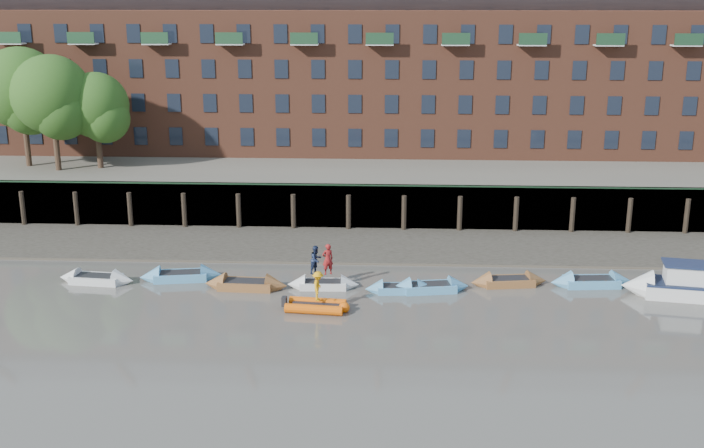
# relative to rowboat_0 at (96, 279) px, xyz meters

# --- Properties ---
(ground) EXTENTS (220.00, 220.00, 0.00)m
(ground) POSITION_rel_rowboat_0_xyz_m (16.38, -9.78, -0.24)
(ground) COLOR #57534C
(ground) RESTS_ON ground
(foreshore) EXTENTS (110.00, 8.00, 0.50)m
(foreshore) POSITION_rel_rowboat_0_xyz_m (16.38, 8.22, -0.24)
(foreshore) COLOR #3D382F
(foreshore) RESTS_ON ground
(mud_band) EXTENTS (110.00, 1.60, 0.10)m
(mud_band) POSITION_rel_rowboat_0_xyz_m (16.38, 4.82, -0.24)
(mud_band) COLOR #4C4336
(mud_band) RESTS_ON ground
(river_wall) EXTENTS (110.00, 1.23, 3.30)m
(river_wall) POSITION_rel_rowboat_0_xyz_m (16.38, 12.60, 1.36)
(river_wall) COLOR #2D2A26
(river_wall) RESTS_ON ground
(bank_terrace) EXTENTS (110.00, 28.00, 3.20)m
(bank_terrace) POSITION_rel_rowboat_0_xyz_m (16.38, 26.22, 1.36)
(bank_terrace) COLOR #5E594D
(bank_terrace) RESTS_ON ground
(apartment_terrace) EXTENTS (80.60, 15.56, 20.98)m
(apartment_terrace) POSITION_rel_rowboat_0_xyz_m (16.38, 27.22, 12.59)
(apartment_terrace) COLOR brown
(apartment_terrace) RESTS_ON bank_terrace
(tree_cluster) EXTENTS (11.76, 7.74, 9.40)m
(tree_cluster) POSITION_rel_rowboat_0_xyz_m (-9.24, 17.57, 8.77)
(tree_cluster) COLOR #3A281C
(tree_cluster) RESTS_ON bank_terrace
(rowboat_0) EXTENTS (4.69, 1.77, 1.33)m
(rowboat_0) POSITION_rel_rowboat_0_xyz_m (0.00, 0.00, 0.00)
(rowboat_0) COLOR silver
(rowboat_0) RESTS_ON ground
(rowboat_1) EXTENTS (5.00, 2.17, 1.40)m
(rowboat_1) POSITION_rel_rowboat_0_xyz_m (4.89, 0.74, 0.01)
(rowboat_1) COLOR #4F94C1
(rowboat_1) RESTS_ON ground
(rowboat_2) EXTENTS (4.93, 1.66, 1.41)m
(rowboat_2) POSITION_rel_rowboat_0_xyz_m (9.05, -0.58, 0.01)
(rowboat_2) COLOR brown
(rowboat_2) RESTS_ON ground
(rowboat_3) EXTENTS (4.22, 1.36, 1.21)m
(rowboat_3) POSITION_rel_rowboat_0_xyz_m (13.53, -0.26, -0.02)
(rowboat_3) COLOR silver
(rowboat_3) RESTS_ON ground
(rowboat_4) EXTENTS (4.12, 1.45, 1.17)m
(rowboat_4) POSITION_rel_rowboat_0_xyz_m (18.01, -0.74, -0.03)
(rowboat_4) COLOR #4F94C1
(rowboat_4) RESTS_ON ground
(rowboat_5) EXTENTS (4.76, 2.07, 1.34)m
(rowboat_5) POSITION_rel_rowboat_0_xyz_m (19.71, -0.52, 0.00)
(rowboat_5) COLOR #4F94C1
(rowboat_5) RESTS_ON ground
(rowboat_6) EXTENTS (4.65, 1.92, 1.31)m
(rowboat_6) POSITION_rel_rowboat_0_xyz_m (24.39, 0.72, -0.00)
(rowboat_6) COLOR brown
(rowboat_6) RESTS_ON ground
(rowboat_7) EXTENTS (4.93, 1.80, 1.40)m
(rowboat_7) POSITION_rel_rowboat_0_xyz_m (29.24, 0.85, 0.01)
(rowboat_7) COLOR #4F94C1
(rowboat_7) RESTS_ON ground
(rib_tender) EXTENTS (3.50, 1.95, 0.60)m
(rib_tender) POSITION_rel_rowboat_0_xyz_m (13.55, -3.78, 0.02)
(rib_tender) COLOR #E95908
(rib_tender) RESTS_ON ground
(motor_launch) EXTENTS (6.51, 3.08, 2.58)m
(motor_launch) POSITION_rel_rowboat_0_xyz_m (33.34, -0.66, 0.42)
(motor_launch) COLOR silver
(motor_launch) RESTS_ON ground
(person_rower_a) EXTENTS (0.80, 0.68, 1.84)m
(person_rower_a) POSITION_rel_rowboat_0_xyz_m (13.80, -0.16, 1.50)
(person_rower_a) COLOR maroon
(person_rower_a) RESTS_ON rowboat_3
(person_rower_b) EXTENTS (1.00, 1.04, 1.68)m
(person_rower_b) POSITION_rel_rowboat_0_xyz_m (13.11, -0.04, 1.42)
(person_rower_b) COLOR #19233F
(person_rower_b) RESTS_ON rowboat_3
(person_rib_crew) EXTENTS (0.64, 1.08, 1.63)m
(person_rib_crew) POSITION_rel_rowboat_0_xyz_m (13.55, -3.70, 1.14)
(person_rib_crew) COLOR orange
(person_rib_crew) RESTS_ON rib_tender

